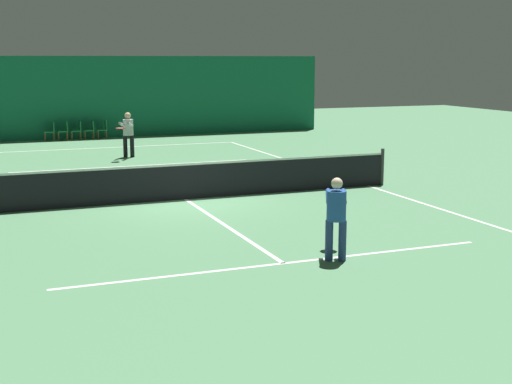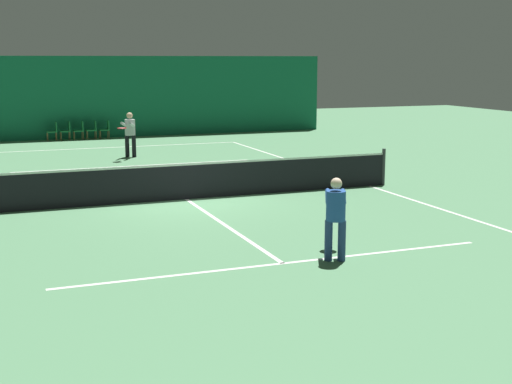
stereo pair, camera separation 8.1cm
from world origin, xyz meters
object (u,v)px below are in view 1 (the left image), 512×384
player_near (336,212)px  courtside_chair_0 (51,130)px  courtside_chair_1 (64,130)px  player_far (128,131)px  courtside_chair_2 (77,129)px  tennis_net (185,180)px  courtside_chair_4 (103,128)px  courtside_chair_3 (90,129)px

player_near → courtside_chair_0: player_near is taller
player_near → courtside_chair_1: 21.97m
player_far → courtside_chair_1: bearing=-139.1°
courtside_chair_2 → player_near: bearing=4.4°
tennis_net → courtside_chair_1: (-1.29, 15.32, -0.03)m
courtside_chair_1 → courtside_chair_0: bearing=-90.0°
tennis_net → player_far: (0.27, 8.66, 0.47)m
player_near → courtside_chair_4: bearing=26.9°
player_far → courtside_chair_1: (-1.56, 6.66, -0.49)m
tennis_net → courtside_chair_4: (0.47, 15.32, -0.03)m
courtside_chair_0 → courtside_chair_2: size_ratio=1.00×
courtside_chair_1 → courtside_chair_3: size_ratio=1.00×
courtside_chair_0 → player_near: bearing=7.4°
player_far → courtside_chair_4: player_far is taller
tennis_net → player_far: player_far is taller
player_near → player_far: player_far is taller
player_far → courtside_chair_3: player_far is taller
player_near → courtside_chair_1: bearing=31.5°
player_far → courtside_chair_0: bearing=-134.4°
courtside_chair_2 → courtside_chair_4: size_ratio=1.00×
courtside_chair_0 → courtside_chair_3: size_ratio=1.00×
player_near → courtside_chair_4: size_ratio=1.83×
tennis_net → courtside_chair_0: tennis_net is taller
player_far → courtside_chair_2: size_ratio=1.99×
tennis_net → player_near: (0.98, -6.54, 0.39)m
courtside_chair_1 → courtside_chair_2: bearing=90.0°
player_near → courtside_chair_4: (-0.51, 21.85, -0.41)m
tennis_net → courtside_chair_3: 15.32m
player_far → courtside_chair_0: (-2.14, 6.66, -0.49)m
tennis_net → player_near: size_ratio=7.80×
player_far → courtside_chair_1: player_far is taller
courtside_chair_0 → courtside_chair_4: size_ratio=1.00×
player_far → player_near: bearing=30.4°
player_near → courtside_chair_3: 21.88m
courtside_chair_0 → player_far: bearing=17.8°
courtside_chair_2 → courtside_chair_4: 1.17m
player_near → courtside_chair_0: bearing=33.0°
player_near → courtside_chair_0: size_ratio=1.83×
tennis_net → player_near: player_near is taller
courtside_chair_3 → courtside_chair_0: bearing=-90.0°
courtside_chair_0 → courtside_chair_1: bearing=90.0°
courtside_chair_0 → courtside_chair_4: (2.34, 0.00, 0.00)m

